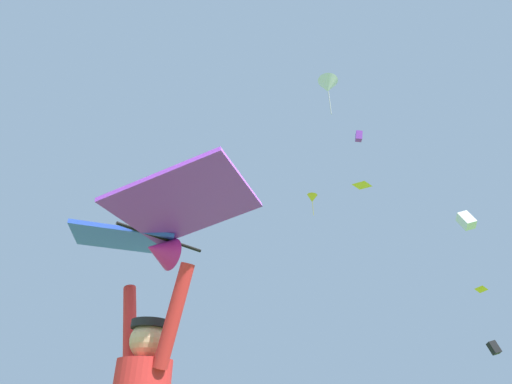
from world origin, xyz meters
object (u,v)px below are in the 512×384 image
distant_kite_white_far_center (466,221)px  distant_kite_black_low_left (494,348)px  held_stunt_kite (153,230)px  distant_kite_white_mid_right (328,86)px  distant_kite_yellow_low_right (362,185)px  distant_kite_yellow_high_right (312,198)px  distant_kite_yellow_overhead_distant (481,289)px  distant_kite_purple_high_left (359,136)px

distant_kite_white_far_center → distant_kite_black_low_left: bearing=106.9°
held_stunt_kite → distant_kite_white_mid_right: 22.08m
distant_kite_white_mid_right → distant_kite_white_far_center: size_ratio=2.01×
distant_kite_white_mid_right → distant_kite_yellow_low_right: size_ratio=2.31×
held_stunt_kite → distant_kite_yellow_high_right: (-9.15, 30.38, 17.88)m
distant_kite_white_mid_right → distant_kite_yellow_low_right: (0.43, 3.41, -5.15)m
held_stunt_kite → distant_kite_yellow_high_right: size_ratio=0.77×
distant_kite_black_low_left → distant_kite_white_mid_right: bearing=-114.8°
distant_kite_white_mid_right → distant_kite_yellow_high_right: distant_kite_yellow_high_right is taller
distant_kite_white_mid_right → distant_kite_white_far_center: distant_kite_white_mid_right is taller
held_stunt_kite → distant_kite_white_far_center: 26.34m
distant_kite_white_mid_right → distant_kite_black_low_left: (4.96, 10.75, -13.52)m
distant_kite_white_far_center → distant_kite_black_low_left: 7.56m
distant_kite_yellow_overhead_distant → distant_kite_yellow_high_right: size_ratio=0.35×
distant_kite_yellow_high_right → held_stunt_kite: bearing=-73.2°
distant_kite_white_mid_right → distant_kite_purple_high_left: size_ratio=3.71×
distant_kite_yellow_low_right → distant_kite_purple_high_left: bearing=81.9°
distant_kite_purple_high_left → distant_kite_black_low_left: (4.40, 6.47, -12.55)m
distant_kite_yellow_low_right → held_stunt_kite: bearing=-84.0°
distant_kite_yellow_high_right → distant_kite_yellow_overhead_distant: bearing=-2.6°
distant_kite_yellow_overhead_distant → distant_kite_black_low_left: 6.05m
distant_kite_white_mid_right → distant_kite_yellow_high_right: (-6.80, 15.40, 1.84)m
distant_kite_purple_high_left → distant_kite_black_low_left: size_ratio=0.90×
distant_kite_yellow_low_right → distant_kite_black_low_left: size_ratio=1.45×
distant_kite_white_mid_right → distant_kite_yellow_low_right: distant_kite_white_mid_right is taller
distant_kite_purple_high_left → distant_kite_yellow_low_right: bearing=-98.1°
distant_kite_white_mid_right → distant_kite_black_low_left: bearing=65.2°
distant_kite_purple_high_left → distant_kite_yellow_overhead_distant: bearing=65.7°
distant_kite_purple_high_left → distant_kite_white_far_center: size_ratio=0.54×
distant_kite_yellow_low_right → distant_kite_yellow_high_right: bearing=121.1°
distant_kite_white_mid_right → distant_kite_purple_high_left: (0.56, 4.28, -0.97)m
distant_kite_white_mid_right → distant_kite_yellow_overhead_distant: bearing=70.2°
distant_kite_white_mid_right → distant_kite_black_low_left: 17.97m
distant_kite_yellow_overhead_distant → distant_kite_yellow_high_right: (-12.13, 0.56, 10.91)m
held_stunt_kite → distant_kite_yellow_overhead_distant: distant_kite_yellow_overhead_distant is taller
distant_kite_purple_high_left → distant_kite_white_mid_right: bearing=-97.4°
distant_kite_yellow_overhead_distant → distant_kite_white_far_center: size_ratio=0.60×
held_stunt_kite → distant_kite_white_far_center: (3.07, 24.21, 9.91)m
distant_kite_yellow_overhead_distant → distant_kite_yellow_high_right: distant_kite_yellow_high_right is taller
held_stunt_kite → distant_kite_white_mid_right: distant_kite_white_mid_right is taller
held_stunt_kite → distant_kite_purple_high_left: distant_kite_purple_high_left is taller
held_stunt_kite → distant_kite_white_far_center: size_ratio=1.32×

